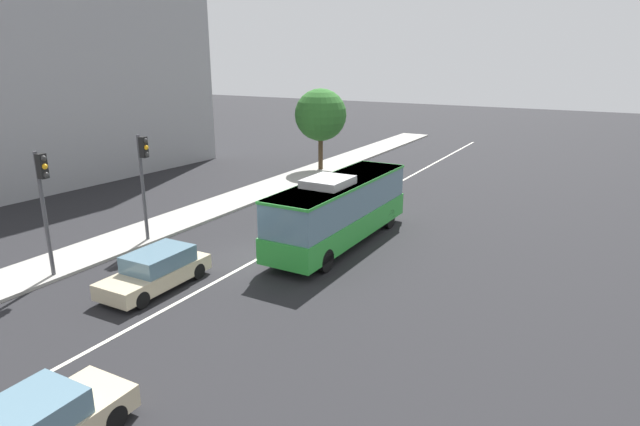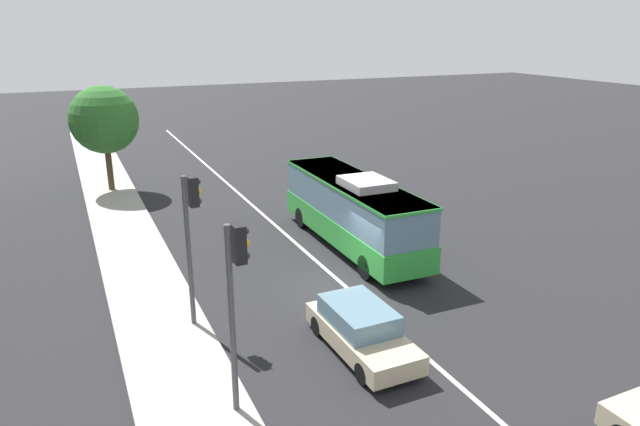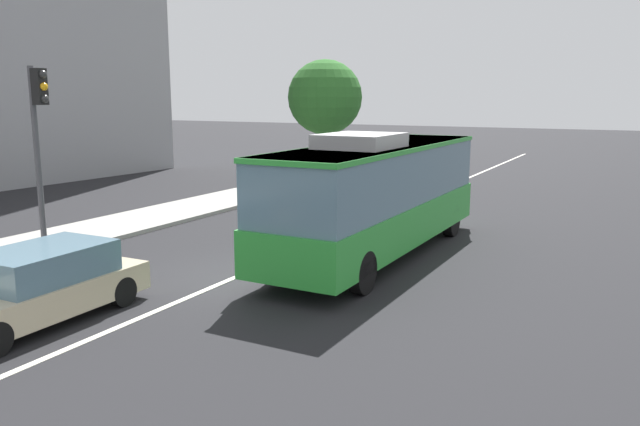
{
  "view_description": "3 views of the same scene",
  "coord_description": "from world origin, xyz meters",
  "px_view_note": "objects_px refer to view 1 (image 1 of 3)",
  "views": [
    {
      "loc": [
        -17.9,
        -13.21,
        8.66
      ],
      "look_at": [
        4.06,
        -0.76,
        1.15
      ],
      "focal_mm": 29.64,
      "sensor_mm": 36.0,
      "label": 1
    },
    {
      "loc": [
        -18.51,
        9.28,
        9.63
      ],
      "look_at": [
        4.28,
        -0.97,
        1.52
      ],
      "focal_mm": 32.61,
      "sensor_mm": 36.0,
      "label": 2
    },
    {
      "loc": [
        -12.39,
        -8.85,
        4.39
      ],
      "look_at": [
        3.74,
        -0.23,
        0.98
      ],
      "focal_mm": 35.16,
      "sensor_mm": 36.0,
      "label": 3
    }
  ],
  "objects_px": {
    "transit_bus": "(340,207)",
    "traffic_light_near_corner": "(144,170)",
    "traffic_light_mid_block": "(44,193)",
    "sedan_beige_ahead": "(157,270)",
    "street_tree_kerbside_left": "(321,115)"
  },
  "relations": [
    {
      "from": "transit_bus",
      "to": "street_tree_kerbside_left",
      "type": "bearing_deg",
      "value": 32.96
    },
    {
      "from": "sedan_beige_ahead",
      "to": "traffic_light_near_corner",
      "type": "xyz_separation_m",
      "value": [
        3.61,
        4.24,
        2.84
      ]
    },
    {
      "from": "sedan_beige_ahead",
      "to": "traffic_light_near_corner",
      "type": "distance_m",
      "value": 6.25
    },
    {
      "from": "transit_bus",
      "to": "traffic_light_mid_block",
      "type": "relative_size",
      "value": 1.93
    },
    {
      "from": "transit_bus",
      "to": "traffic_light_near_corner",
      "type": "height_order",
      "value": "traffic_light_near_corner"
    },
    {
      "from": "traffic_light_near_corner",
      "to": "street_tree_kerbside_left",
      "type": "bearing_deg",
      "value": 88.14
    },
    {
      "from": "traffic_light_mid_block",
      "to": "traffic_light_near_corner",
      "type": "bearing_deg",
      "value": 86.13
    },
    {
      "from": "sedan_beige_ahead",
      "to": "street_tree_kerbside_left",
      "type": "distance_m",
      "value": 23.08
    },
    {
      "from": "traffic_light_mid_block",
      "to": "street_tree_kerbside_left",
      "type": "distance_m",
      "value": 23.61
    },
    {
      "from": "sedan_beige_ahead",
      "to": "traffic_light_mid_block",
      "type": "bearing_deg",
      "value": -72.81
    },
    {
      "from": "transit_bus",
      "to": "street_tree_kerbside_left",
      "type": "xyz_separation_m",
      "value": [
        14.2,
        9.08,
        2.53
      ]
    },
    {
      "from": "transit_bus",
      "to": "traffic_light_mid_block",
      "type": "height_order",
      "value": "traffic_light_mid_block"
    },
    {
      "from": "transit_bus",
      "to": "street_tree_kerbside_left",
      "type": "distance_m",
      "value": 17.05
    },
    {
      "from": "transit_bus",
      "to": "street_tree_kerbside_left",
      "type": "relative_size",
      "value": 1.58
    },
    {
      "from": "traffic_light_near_corner",
      "to": "traffic_light_mid_block",
      "type": "bearing_deg",
      "value": -95.05
    }
  ]
}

